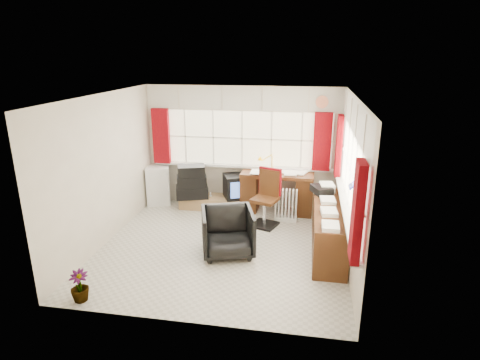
% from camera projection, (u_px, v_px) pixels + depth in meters
% --- Properties ---
extents(ground, '(4.00, 4.00, 0.00)m').
position_uv_depth(ground, '(223.00, 247.00, 6.74)').
color(ground, beige).
rests_on(ground, ground).
extents(room_walls, '(4.00, 4.00, 4.00)m').
position_uv_depth(room_walls, '(221.00, 161.00, 6.28)').
color(room_walls, beige).
rests_on(room_walls, ground).
extents(window_back, '(3.70, 0.12, 3.60)m').
position_uv_depth(window_back, '(242.00, 163.00, 8.27)').
color(window_back, '#FFF4C9').
rests_on(window_back, room_walls).
extents(window_right, '(0.12, 3.70, 3.60)m').
position_uv_depth(window_right, '(346.00, 202.00, 6.14)').
color(window_right, '#FFF4C9').
rests_on(window_right, room_walls).
extents(curtains, '(3.83, 3.83, 1.15)m').
position_uv_depth(curtains, '(284.00, 152.00, 7.01)').
color(curtains, '#900708').
rests_on(curtains, room_walls).
extents(overhead_cabinets, '(3.98, 3.98, 0.48)m').
position_uv_depth(overhead_cabinets, '(289.00, 106.00, 6.81)').
color(overhead_cabinets, silver).
rests_on(overhead_cabinets, room_walls).
extents(desk, '(1.46, 0.75, 0.87)m').
position_uv_depth(desk, '(277.00, 189.00, 8.16)').
color(desk, '#542D13').
rests_on(desk, ground).
extents(desk_lamp, '(0.16, 0.14, 0.38)m').
position_uv_depth(desk_lamp, '(272.00, 160.00, 7.92)').
color(desk_lamp, yellow).
rests_on(desk_lamp, desk).
extents(task_chair, '(0.58, 0.59, 1.08)m').
position_uv_depth(task_chair, '(267.00, 195.00, 7.49)').
color(task_chair, black).
rests_on(task_chair, ground).
extents(office_chair, '(1.01, 1.03, 0.75)m').
position_uv_depth(office_chair, '(228.00, 232.00, 6.42)').
color(office_chair, black).
rests_on(office_chair, ground).
extents(radiator, '(0.43, 0.18, 0.64)m').
position_uv_depth(radiator, '(286.00, 208.00, 7.71)').
color(radiator, white).
rests_on(radiator, ground).
extents(credenza, '(0.50, 2.00, 0.85)m').
position_uv_depth(credenza, '(329.00, 228.00, 6.53)').
color(credenza, '#542D13').
rests_on(credenza, ground).
extents(file_tray, '(0.42, 0.47, 0.13)m').
position_uv_depth(file_tray, '(322.00, 190.00, 7.07)').
color(file_tray, black).
rests_on(file_tray, credenza).
extents(tv_bench, '(1.40, 0.50, 0.25)m').
position_uv_depth(tv_bench, '(214.00, 202.00, 8.40)').
color(tv_bench, '#97794B').
rests_on(tv_bench, ground).
extents(crt_tv, '(0.68, 0.66, 0.49)m').
position_uv_depth(crt_tv, '(238.00, 186.00, 8.25)').
color(crt_tv, black).
rests_on(crt_tv, tv_bench).
extents(hifi_stack, '(0.75, 0.59, 0.68)m').
position_uv_depth(hifi_stack, '(192.00, 182.00, 8.24)').
color(hifi_stack, black).
rests_on(hifi_stack, tv_bench).
extents(mini_fridge, '(0.62, 0.62, 0.82)m').
position_uv_depth(mini_fridge, '(158.00, 185.00, 8.59)').
color(mini_fridge, white).
rests_on(mini_fridge, ground).
extents(spray_bottle_a, '(0.14, 0.15, 0.33)m').
position_uv_depth(spray_bottle_a, '(211.00, 200.00, 8.42)').
color(spray_bottle_a, silver).
rests_on(spray_bottle_a, ground).
extents(spray_bottle_b, '(0.12, 0.12, 0.18)m').
position_uv_depth(spray_bottle_b, '(216.00, 205.00, 8.34)').
color(spray_bottle_b, '#92DAD6').
rests_on(spray_bottle_b, ground).
extents(flower_vase, '(0.30, 0.30, 0.43)m').
position_uv_depth(flower_vase, '(79.00, 286.00, 5.23)').
color(flower_vase, black).
rests_on(flower_vase, ground).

